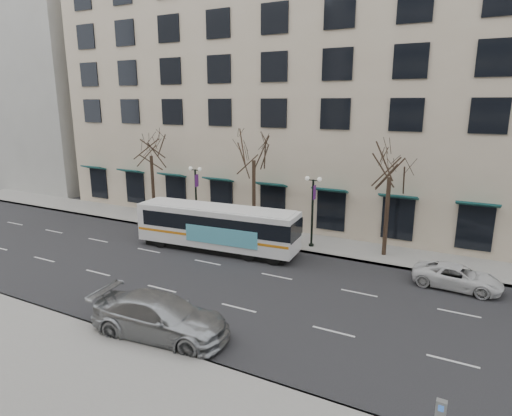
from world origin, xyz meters
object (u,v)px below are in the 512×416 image
Objects in this scene: silver_car at (161,317)px; pay_station at (441,412)px; tree_far_right at (391,163)px; city_bus at (218,227)px; tree_far_left at (150,145)px; lamp_post_left at (196,195)px; white_pickup at (457,277)px; tree_far_mid at (254,148)px; lamp_post_right at (313,208)px.

pay_station is at bearing -101.77° from silver_car.
tree_far_right reaches higher than city_bus.
tree_far_left is 20.00m from tree_far_right.
white_pickup is (19.68, -2.65, -2.29)m from lamp_post_left.
tree_far_left is 0.70× the size of city_bus.
lamp_post_left is 19.99m from white_pickup.
white_pickup is at bearing -34.69° from tree_far_right.
tree_far_left is at bearing 151.64° from city_bus.
tree_far_mid is 5.98× the size of pay_station.
lamp_post_right reaches higher than city_bus.
tree_far_mid is (10.00, 0.00, 0.21)m from tree_far_left.
silver_car is (-6.77, -15.00, -5.49)m from tree_far_right.
tree_far_mid is 1.06× the size of tree_far_right.
lamp_post_left is 0.44× the size of city_bus.
lamp_post_right is 18.45m from pay_station.
tree_far_right is 17.61m from pay_station.
tree_far_left is at bearing 147.92° from pay_station.
lamp_post_right is at bearing 0.00° from lamp_post_left.
white_pickup is (11.45, 11.75, -0.28)m from silver_car.
pay_station is (11.62, -1.10, 0.26)m from silver_car.
tree_far_left reaches higher than lamp_post_left.
tree_far_left reaches higher than tree_far_right.
tree_far_mid is at bearing 0.00° from tree_far_left.
lamp_post_right is 14.65m from silver_car.
city_bus is (4.31, -3.52, -1.21)m from lamp_post_left.
tree_far_mid is 6.65m from city_bus.
tree_far_mid reaches higher than tree_far_left.
city_bus reaches higher than white_pickup.
tree_far_right is 1.55× the size of lamp_post_right.
tree_far_mid is at bearing 173.17° from lamp_post_right.
tree_far_left reaches higher than lamp_post_right.
lamp_post_right is (15.01, -0.60, -3.75)m from tree_far_left.
lamp_post_left is at bearing 85.98° from white_pickup.
white_pickup is at bearing 91.60° from pay_station.
tree_far_right reaches higher than white_pickup.
city_bus is at bearing -23.86° from tree_far_left.
lamp_post_right is 0.44× the size of city_bus.
lamp_post_right is at bearing -173.15° from tree_far_right.
tree_far_right is at bearing 107.64° from pay_station.
pay_station is (24.86, -16.10, -5.51)m from tree_far_left.
lamp_post_left is at bearing 136.25° from city_bus.
tree_far_mid is 0.72× the size of city_bus.
tree_far_left is 5.83× the size of pay_station.
city_bus is at bearing -39.25° from lamp_post_left.
white_pickup is 12.87m from pay_station.
tree_far_left is 30.13m from pay_station.
lamp_post_left is at bearing -6.83° from tree_far_left.
tree_far_left is 0.98× the size of tree_far_mid.
lamp_post_left is 10.00m from lamp_post_right.
tree_far_right is 15.40m from lamp_post_left.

